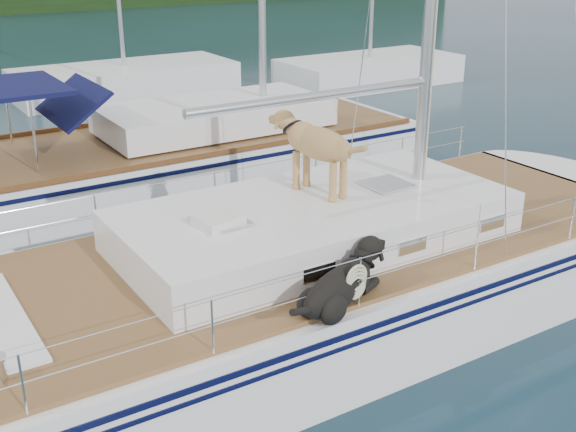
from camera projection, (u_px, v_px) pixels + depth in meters
ground at (265, 338)px, 9.76m from camera, size 120.00×120.00×0.00m
main_sailboat at (271, 291)px, 9.55m from camera, size 12.00×4.09×14.01m
neighbor_sailboat at (170, 160)px, 15.20m from camera, size 11.00×3.50×13.30m
bg_boat_center at (125, 81)px, 24.16m from camera, size 7.20×3.00×11.65m
bg_boat_east at (369, 71)px, 25.76m from camera, size 6.40×3.00×11.65m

